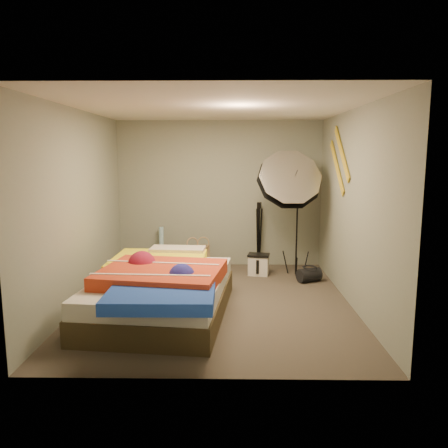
{
  "coord_description": "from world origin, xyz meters",
  "views": [
    {
      "loc": [
        0.2,
        -5.53,
        1.93
      ],
      "look_at": [
        0.1,
        0.6,
        0.95
      ],
      "focal_mm": 35.0,
      "sensor_mm": 36.0,
      "label": 1
    }
  ],
  "objects_px": {
    "tote_bag": "(197,257)",
    "camera_case": "(259,265)",
    "duffel_bag": "(309,275)",
    "photo_umbrella": "(289,182)",
    "bed": "(162,289)",
    "wrapping_roll": "(161,247)",
    "camera_tripod": "(259,230)"
  },
  "relations": [
    {
      "from": "duffel_bag",
      "to": "photo_umbrella",
      "type": "relative_size",
      "value": 0.16
    },
    {
      "from": "duffel_bag",
      "to": "bed",
      "type": "xyz_separation_m",
      "value": [
        -2.04,
        -1.41,
        0.21
      ]
    },
    {
      "from": "bed",
      "to": "duffel_bag",
      "type": "bearing_deg",
      "value": 34.68
    },
    {
      "from": "wrapping_roll",
      "to": "camera_tripod",
      "type": "height_order",
      "value": "camera_tripod"
    },
    {
      "from": "bed",
      "to": "camera_tripod",
      "type": "relative_size",
      "value": 2.15
    },
    {
      "from": "photo_umbrella",
      "to": "wrapping_roll",
      "type": "bearing_deg",
      "value": 164.78
    },
    {
      "from": "wrapping_roll",
      "to": "duffel_bag",
      "type": "bearing_deg",
      "value": -19.97
    },
    {
      "from": "tote_bag",
      "to": "photo_umbrella",
      "type": "bearing_deg",
      "value": -30.09
    },
    {
      "from": "wrapping_roll",
      "to": "photo_umbrella",
      "type": "bearing_deg",
      "value": -15.22
    },
    {
      "from": "wrapping_roll",
      "to": "camera_tripod",
      "type": "distance_m",
      "value": 1.71
    },
    {
      "from": "bed",
      "to": "camera_tripod",
      "type": "xyz_separation_m",
      "value": [
        1.32,
        2.33,
        0.33
      ]
    },
    {
      "from": "camera_case",
      "to": "tote_bag",
      "type": "bearing_deg",
      "value": 172.17
    },
    {
      "from": "camera_case",
      "to": "photo_umbrella",
      "type": "xyz_separation_m",
      "value": [
        0.45,
        -0.08,
        1.36
      ]
    },
    {
      "from": "tote_bag",
      "to": "bed",
      "type": "bearing_deg",
      "value": -111.09
    },
    {
      "from": "wrapping_roll",
      "to": "camera_tripod",
      "type": "relative_size",
      "value": 0.62
    },
    {
      "from": "camera_case",
      "to": "photo_umbrella",
      "type": "relative_size",
      "value": 0.15
    },
    {
      "from": "tote_bag",
      "to": "camera_case",
      "type": "relative_size",
      "value": 1.3
    },
    {
      "from": "camera_case",
      "to": "bed",
      "type": "bearing_deg",
      "value": -114.74
    },
    {
      "from": "wrapping_roll",
      "to": "camera_case",
      "type": "bearing_deg",
      "value": -16.61
    },
    {
      "from": "tote_bag",
      "to": "camera_case",
      "type": "height_order",
      "value": "tote_bag"
    },
    {
      "from": "camera_tripod",
      "to": "photo_umbrella",
      "type": "bearing_deg",
      "value": -56.18
    },
    {
      "from": "camera_case",
      "to": "bed",
      "type": "relative_size",
      "value": 0.13
    },
    {
      "from": "tote_bag",
      "to": "wrapping_roll",
      "type": "distance_m",
      "value": 0.67
    },
    {
      "from": "wrapping_roll",
      "to": "duffel_bag",
      "type": "height_order",
      "value": "wrapping_roll"
    },
    {
      "from": "camera_case",
      "to": "photo_umbrella",
      "type": "bearing_deg",
      "value": 1.01
    },
    {
      "from": "bed",
      "to": "camera_tripod",
      "type": "bearing_deg",
      "value": 60.45
    },
    {
      "from": "tote_bag",
      "to": "duffel_bag",
      "type": "distance_m",
      "value": 1.91
    },
    {
      "from": "duffel_bag",
      "to": "bed",
      "type": "distance_m",
      "value": 2.48
    },
    {
      "from": "tote_bag",
      "to": "camera_case",
      "type": "xyz_separation_m",
      "value": [
        1.02,
        -0.35,
        -0.05
      ]
    },
    {
      "from": "duffel_bag",
      "to": "photo_umbrella",
      "type": "distance_m",
      "value": 1.47
    },
    {
      "from": "duffel_bag",
      "to": "bed",
      "type": "relative_size",
      "value": 0.14
    },
    {
      "from": "tote_bag",
      "to": "duffel_bag",
      "type": "bearing_deg",
      "value": -36.25
    }
  ]
}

